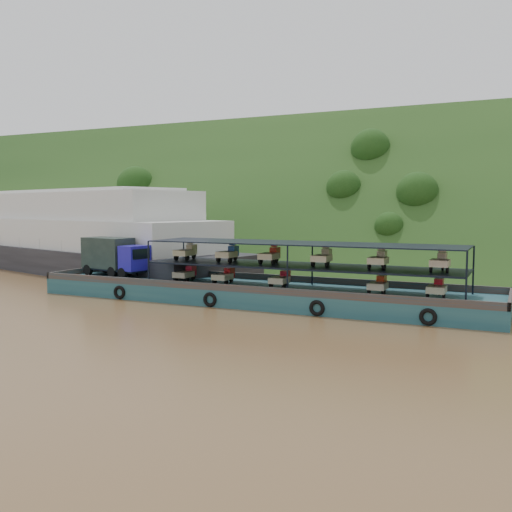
% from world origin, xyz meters
% --- Properties ---
extents(ground, '(160.00, 160.00, 0.00)m').
position_xyz_m(ground, '(0.00, 0.00, 0.00)').
color(ground, brown).
rests_on(ground, ground).
extents(hillside, '(140.00, 39.60, 39.60)m').
position_xyz_m(hillside, '(0.00, 36.00, 0.00)').
color(hillside, '#1A3714').
rests_on(hillside, ground).
extents(cargo_barge, '(35.00, 7.18, 4.54)m').
position_xyz_m(cargo_barge, '(-1.75, 0.40, 1.11)').
color(cargo_barge, '#16424F').
rests_on(cargo_barge, ground).
extents(passenger_ferry, '(45.73, 22.83, 8.99)m').
position_xyz_m(passenger_ferry, '(-27.62, 11.37, 3.89)').
color(passenger_ferry, black).
rests_on(passenger_ferry, ground).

